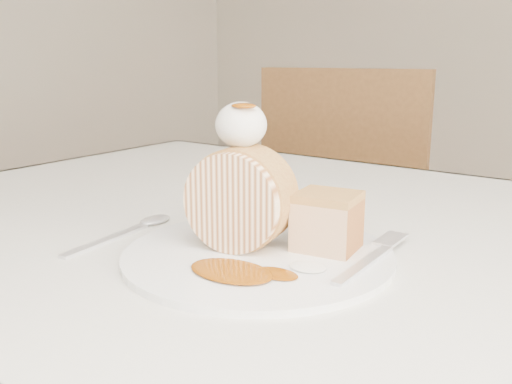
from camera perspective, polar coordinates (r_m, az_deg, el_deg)
The scene contains 10 objects.
table at distance 0.76m, azimuth 7.69°, elevation -10.27°, with size 1.40×0.90×0.75m.
chair_far at distance 1.64m, azimuth 9.46°, elevation -1.92°, with size 0.51×0.51×0.93m.
plate at distance 0.63m, azimuth 0.21°, elevation -6.30°, with size 0.30×0.30×0.01m, color white.
roulade_slice at distance 0.63m, azimuth -1.59°, elevation -0.69°, with size 0.11×0.11×0.06m, color #FFDDB1.
cake_chunk at distance 0.63m, azimuth 7.12°, elevation -3.28°, with size 0.07×0.06×0.06m, color #B98F46.
whipped_cream at distance 0.63m, azimuth -1.50°, elevation 6.74°, with size 0.06×0.06×0.05m, color white.
caramel_drizzle at distance 0.61m, azimuth -1.25°, elevation 9.20°, with size 0.03×0.02×0.01m, color #7B3905.
caramel_pool at distance 0.57m, azimuth -2.50°, elevation -7.88°, with size 0.09×0.06×0.00m, color #7B3905, non-canonical shape.
fork at distance 0.60m, azimuth 10.72°, elevation -7.13°, with size 0.02×0.18×0.00m, color silver.
spoon at distance 0.71m, azimuth -14.70°, elevation -4.69°, with size 0.03×0.17×0.00m, color silver.
Camera 1 is at (0.32, -0.42, 0.97)m, focal length 40.00 mm.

